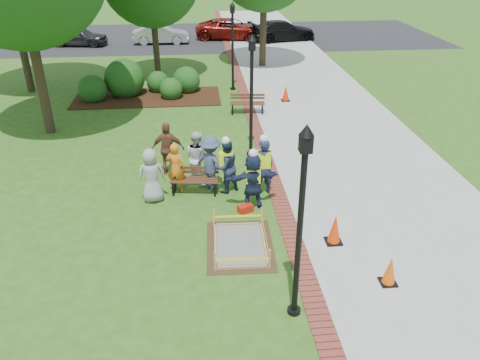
{
  "coord_description": "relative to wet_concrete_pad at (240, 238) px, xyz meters",
  "views": [
    {
      "loc": [
        -0.59,
        -10.3,
        7.13
      ],
      "look_at": [
        0.5,
        1.2,
        1.0
      ],
      "focal_mm": 35.0,
      "sensor_mm": 36.0,
      "label": 1
    }
  ],
  "objects": [
    {
      "name": "hivis_worker_a",
      "position": [
        0.55,
        1.89,
        0.69
      ],
      "size": [
        0.59,
        0.43,
        1.86
      ],
      "color": "#161D3A",
      "rests_on": "ground"
    },
    {
      "name": "parked_car_d",
      "position": [
        5.56,
        25.43,
        -0.23
      ],
      "size": [
        3.09,
        5.15,
        1.57
      ],
      "primitive_type": "imported",
      "rotation": [
        0.0,
        0.0,
        1.79
      ],
      "color": "black",
      "rests_on": "ground"
    },
    {
      "name": "hivis_worker_c",
      "position": [
        -0.15,
        2.92,
        0.67
      ],
      "size": [
        0.64,
        0.56,
        1.82
      ],
      "color": "#18293F",
      "rests_on": "ground"
    },
    {
      "name": "lamp_near",
      "position": [
        0.92,
        -2.48,
        2.25
      ],
      "size": [
        0.28,
        0.28,
        4.26
      ],
      "color": "black",
      "rests_on": "ground"
    },
    {
      "name": "casual_person_c",
      "position": [
        -1.0,
        3.58,
        0.64
      ],
      "size": [
        0.63,
        0.66,
        1.75
      ],
      "color": "silver",
      "rests_on": "ground"
    },
    {
      "name": "lamp_mid",
      "position": [
        0.92,
        5.52,
        2.25
      ],
      "size": [
        0.28,
        0.28,
        4.26
      ],
      "color": "black",
      "rests_on": "ground"
    },
    {
      "name": "shrub_b",
      "position": [
        -4.43,
        13.08,
        -0.23
      ],
      "size": [
        1.93,
        1.93,
        1.93
      ],
      "primitive_type": "sphere",
      "color": "#174212",
      "rests_on": "ground"
    },
    {
      "name": "lamp_far",
      "position": [
        0.92,
        13.52,
        2.25
      ],
      "size": [
        0.28,
        0.28,
        4.26
      ],
      "color": "black",
      "rests_on": "ground"
    },
    {
      "name": "mulch_bed",
      "position": [
        -3.33,
        12.52,
        -0.21
      ],
      "size": [
        7.0,
        3.0,
        0.05
      ],
      "primitive_type": "cube",
      "color": "#381E0F",
      "rests_on": "ground"
    },
    {
      "name": "parked_car_c",
      "position": [
        1.86,
        26.43,
        -0.23
      ],
      "size": [
        2.96,
        5.21,
        1.6
      ],
      "primitive_type": "imported",
      "rotation": [
        0.0,
        0.0,
        1.4
      ],
      "color": "maroon",
      "rests_on": "ground"
    },
    {
      "name": "wet_concrete_pad",
      "position": [
        0.0,
        0.0,
        0.0
      ],
      "size": [
        1.78,
        2.36,
        0.55
      ],
      "color": "#47331E",
      "rests_on": "ground"
    },
    {
      "name": "casual_person_e",
      "position": [
        -0.6,
        3.11,
        0.64
      ],
      "size": [
        0.66,
        0.6,
        1.74
      ],
      "color": "#394265",
      "rests_on": "ground"
    },
    {
      "name": "toolbox",
      "position": [
        0.31,
        1.63,
        -0.13
      ],
      "size": [
        0.49,
        0.39,
        0.22
      ],
      "primitive_type": "cube",
      "rotation": [
        0.0,
        0.0,
        0.41
      ],
      "color": "#AB1D0D",
      "rests_on": "ground"
    },
    {
      "name": "bench_far",
      "position": [
        1.27,
        9.91,
        0.03
      ],
      "size": [
        1.57,
        0.67,
        0.82
      ],
      "color": "brown",
      "rests_on": "ground"
    },
    {
      "name": "casual_person_b",
      "position": [
        -1.67,
        3.05,
        0.57
      ],
      "size": [
        0.59,
        0.47,
        1.61
      ],
      "color": "orange",
      "rests_on": "ground"
    },
    {
      "name": "shrub_d",
      "position": [
        -1.43,
        13.36,
        -0.23
      ],
      "size": [
        1.37,
        1.37,
        1.37
      ],
      "primitive_type": "sphere",
      "color": "#174212",
      "rests_on": "ground"
    },
    {
      "name": "sidewalk",
      "position": [
        4.67,
        10.52,
        -0.22
      ],
      "size": [
        6.0,
        60.0,
        0.02
      ],
      "primitive_type": "cube",
      "color": "#9E9E99",
      "rests_on": "ground"
    },
    {
      "name": "parked_car_b",
      "position": [
        -3.34,
        25.19,
        -0.23
      ],
      "size": [
        1.91,
        4.35,
        1.42
      ],
      "primitive_type": "imported",
      "rotation": [
        0.0,
        0.0,
        1.58
      ],
      "color": "#A7A8AC",
      "rests_on": "ground"
    },
    {
      "name": "ground",
      "position": [
        -0.33,
        0.52,
        -0.23
      ],
      "size": [
        100.0,
        100.0,
        0.0
      ],
      "primitive_type": "plane",
      "color": "#285116",
      "rests_on": "ground"
    },
    {
      "name": "cone_front",
      "position": [
        3.24,
        -1.77,
        0.12
      ],
      "size": [
        0.38,
        0.38,
        0.74
      ],
      "color": "black",
      "rests_on": "ground"
    },
    {
      "name": "brick_edging",
      "position": [
        1.42,
        10.52,
        -0.22
      ],
      "size": [
        0.5,
        60.0,
        0.03
      ],
      "primitive_type": "cube",
      "color": "maroon",
      "rests_on": "ground"
    },
    {
      "name": "casual_person_d",
      "position": [
        -1.95,
        4.29,
        0.66
      ],
      "size": [
        0.6,
        0.41,
        1.79
      ],
      "color": "brown",
      "rests_on": "ground"
    },
    {
      "name": "cone_far",
      "position": [
        3.26,
        11.43,
        0.14
      ],
      "size": [
        0.4,
        0.4,
        0.79
      ],
      "color": "black",
      "rests_on": "ground"
    },
    {
      "name": "bench_near",
      "position": [
        -1.12,
        2.9,
        0.02
      ],
      "size": [
        1.51,
        0.67,
        0.79
      ],
      "color": "#522E1C",
      "rests_on": "ground"
    },
    {
      "name": "parked_car_a",
      "position": [
        -9.12,
        25.01,
        -0.23
      ],
      "size": [
        2.62,
        4.81,
        1.49
      ],
      "primitive_type": "imported",
      "rotation": [
        0.0,
        0.0,
        1.43
      ],
      "color": "#262628",
      "rests_on": "ground"
    },
    {
      "name": "hivis_worker_b",
      "position": [
        0.96,
        2.69,
        0.72
      ],
      "size": [
        0.62,
        0.45,
        1.94
      ],
      "color": "#192B43",
      "rests_on": "ground"
    },
    {
      "name": "shrub_e",
      "position": [
        -2.85,
        13.5,
        -0.23
      ],
      "size": [
        1.12,
        1.12,
        1.12
      ],
      "primitive_type": "sphere",
      "color": "#174212",
      "rests_on": "ground"
    },
    {
      "name": "shrub_c",
      "position": [
        -2.17,
        12.34,
        -0.23
      ],
      "size": [
        1.1,
        1.1,
        1.1
      ],
      "primitive_type": "sphere",
      "color": "#174212",
      "rests_on": "ground"
    },
    {
      "name": "shrub_a",
      "position": [
        -5.84,
        12.32,
        -0.23
      ],
      "size": [
        1.34,
        1.34,
        1.34
      ],
      "primitive_type": "sphere",
      "color": "#174212",
      "rests_on": "ground"
    },
    {
      "name": "casual_person_a",
      "position": [
        -2.36,
        2.55,
        0.6
      ],
      "size": [
        0.58,
        0.42,
        1.67
      ],
      "color": "#979797",
      "rests_on": "ground"
    },
    {
      "name": "cone_back",
      "position": [
        2.43,
        -0.09,
        0.16
      ],
      "size": [
        0.42,
        0.42,
        0.83
      ],
      "color": "black",
      "rests_on": "ground"
    },
    {
      "name": "parking_lot",
      "position": [
        -0.33,
        27.52,
        -0.23
      ],
      "size": [
        36.0,
        12.0,
        0.01
      ],
      "primitive_type": "cube",
      "color": "black",
      "rests_on": "ground"
    }
  ]
}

